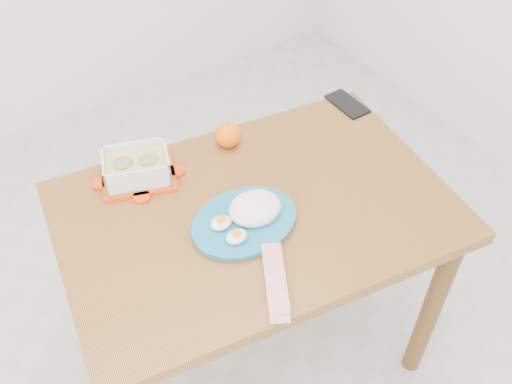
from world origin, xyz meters
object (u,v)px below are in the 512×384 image
food_container (137,168)px  smartphone (347,104)px  dining_table (256,234)px  rice_plate (248,216)px  orange_fruit (228,135)px

food_container → smartphone: size_ratio=1.63×
dining_table → rice_plate: (-0.05, -0.03, 0.14)m
food_container → orange_fruit: 0.30m
smartphone → orange_fruit: bearing=174.1°
food_container → orange_fruit: (0.30, -0.01, -0.00)m
orange_fruit → food_container: bearing=178.6°
food_container → orange_fruit: size_ratio=3.12×
food_container → smartphone: food_container is taller
dining_table → food_container: bearing=136.4°
rice_plate → food_container: bearing=115.9°
dining_table → smartphone: (0.51, 0.23, 0.12)m
dining_table → smartphone: smartphone is taller
food_container → rice_plate: 0.36m
dining_table → orange_fruit: bearing=82.7°
dining_table → food_container: (-0.23, 0.28, 0.16)m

